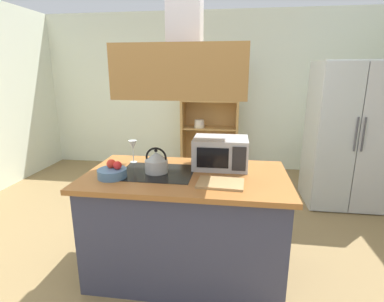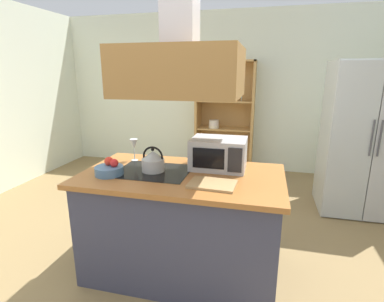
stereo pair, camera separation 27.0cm
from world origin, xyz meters
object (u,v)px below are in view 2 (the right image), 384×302
Objects in this scene: cutting_board at (212,184)px; fruit_bowl at (110,169)px; refrigerator at (364,139)px; microwave at (219,153)px; kettle at (153,161)px; dish_cabinet at (225,123)px; wine_glass_on_counter at (134,145)px.

fruit_bowl is at bearing 178.02° from cutting_board.
refrigerator is 4.00× the size of microwave.
microwave reaches higher than kettle.
cutting_board is at bearing -128.82° from refrigerator.
dish_cabinet is at bearing 96.18° from cutting_board.
kettle reaches higher than fruit_bowl.
wine_glass_on_counter is at bearing 151.75° from cutting_board.
wine_glass_on_counter reaches higher than cutting_board.
dish_cabinet is at bearing 85.97° from kettle.
kettle is at bearing -140.43° from refrigerator.
cutting_board is (0.33, -3.06, 0.07)m from dish_cabinet.
kettle is 0.62× the size of cutting_board.
kettle is 0.35m from fruit_bowl.
dish_cabinet is 9.18× the size of wine_glass_on_counter.
dish_cabinet is 8.35× the size of fruit_bowl.
refrigerator is 3.01m from fruit_bowl.
dish_cabinet is 2.68m from microwave.
cutting_board is 0.74× the size of microwave.
fruit_bowl is (-0.82, -0.38, -0.08)m from microwave.
dish_cabinet is 3.08m from fruit_bowl.
microwave reaches higher than fruit_bowl.
wine_glass_on_counter is 0.42m from fruit_bowl.
kettle is at bearing -156.83° from microwave.
microwave is (-1.54, -1.48, 0.11)m from refrigerator.
refrigerator is 2.75m from wine_glass_on_counter.
fruit_bowl is (-0.84, 0.03, 0.04)m from cutting_board.
dish_cabinet reaches higher than refrigerator.
kettle is 0.38m from wine_glass_on_counter.
dish_cabinet is at bearing 79.58° from wine_glass_on_counter.
kettle is 0.57m from cutting_board.
fruit_bowl is at bearing -99.60° from dish_cabinet.
cutting_board is 0.94m from wine_glass_on_counter.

